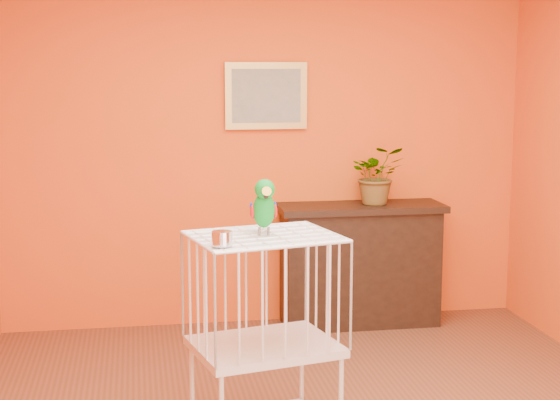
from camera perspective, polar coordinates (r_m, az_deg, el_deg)
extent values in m
plane|color=#EC4B16|center=(6.53, -0.96, 3.01)|extent=(4.00, 0.00, 4.00)
plane|color=#EC4B16|center=(2.26, 16.74, -9.03)|extent=(4.00, 0.00, 4.00)
cube|color=black|center=(6.61, 5.33, -4.51)|extent=(1.18, 0.39, 0.89)
cube|color=black|center=(6.52, 5.39, -0.51)|extent=(1.26, 0.45, 0.05)
cube|color=black|center=(6.44, 5.74, -4.87)|extent=(0.83, 0.02, 0.44)
cube|color=#4C2715|center=(6.53, 3.34, -5.54)|extent=(0.05, 0.18, 0.28)
cube|color=#2D552A|center=(6.55, 4.01, -5.51)|extent=(0.05, 0.18, 0.28)
cube|color=#4C2715|center=(6.57, 4.77, -5.47)|extent=(0.05, 0.18, 0.28)
cube|color=#2D552A|center=(6.59, 5.60, -5.43)|extent=(0.05, 0.18, 0.28)
cube|color=#4C2715|center=(6.62, 6.42, -5.38)|extent=(0.05, 0.18, 0.28)
imported|color=#26722D|center=(6.52, 6.49, 1.23)|extent=(0.44, 0.48, 0.35)
cube|color=#C09644|center=(6.47, -0.93, 6.94)|extent=(0.62, 0.03, 0.50)
cube|color=gray|center=(6.46, -0.91, 6.94)|extent=(0.52, 0.01, 0.40)
cube|color=silver|center=(4.55, -1.03, -9.72)|extent=(0.83, 0.70, 0.04)
cube|color=silver|center=(4.40, -1.05, -2.45)|extent=(0.83, 0.70, 0.01)
cylinder|color=silver|center=(4.77, -5.87, -12.36)|extent=(0.03, 0.03, 0.50)
cylinder|color=silver|center=(4.98, 1.45, -11.37)|extent=(0.03, 0.03, 0.50)
cylinder|color=silver|center=(4.14, -3.87, -2.56)|extent=(0.10, 0.10, 0.07)
cylinder|color=#59544C|center=(4.42, -1.37, -2.10)|extent=(0.01, 0.01, 0.04)
cylinder|color=#59544C|center=(4.42, -0.77, -2.08)|extent=(0.01, 0.01, 0.04)
ellipsoid|color=#0B8323|center=(4.40, -1.08, -0.67)|extent=(0.12, 0.17, 0.21)
ellipsoid|color=#0B8323|center=(4.35, -1.02, 0.72)|extent=(0.11, 0.11, 0.10)
cone|color=orange|center=(4.30, -0.93, 0.48)|extent=(0.05, 0.07, 0.07)
cone|color=black|center=(4.32, -0.95, 0.26)|extent=(0.03, 0.03, 0.03)
sphere|color=black|center=(4.33, -1.46, 0.82)|extent=(0.02, 0.02, 0.02)
sphere|color=black|center=(4.34, -0.52, 0.85)|extent=(0.02, 0.02, 0.02)
ellipsoid|color=#A50C0C|center=(4.40, -1.84, -0.79)|extent=(0.03, 0.06, 0.07)
ellipsoid|color=navy|center=(4.42, -0.34, -0.75)|extent=(0.03, 0.06, 0.07)
cone|color=#0B8323|center=(4.48, -1.19, -1.41)|extent=(0.07, 0.15, 0.12)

